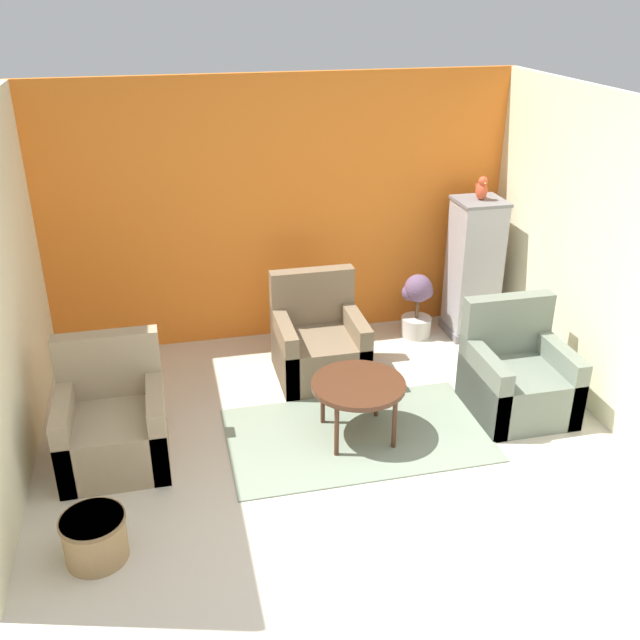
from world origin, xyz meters
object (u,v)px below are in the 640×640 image
Objects in this scene: birdcage at (474,269)px; wicker_basket at (95,536)px; potted_plant at (417,304)px; coffee_table at (358,387)px; armchair_middle at (319,345)px; armchair_right at (517,378)px; armchair_left at (113,425)px; parrot at (482,189)px.

birdcage reaches higher than wicker_basket.
birdcage is 0.64m from potted_plant.
coffee_table is 0.52× the size of birdcage.
birdcage is at bearing 43.33° from coffee_table.
armchair_middle is 2.28× the size of wicker_basket.
potted_plant reaches higher than coffee_table.
coffee_table is 2.18m from birdcage.
armchair_right is 0.66× the size of birdcage.
coffee_table is 1.37m from armchair_right.
birdcage is (1.65, 0.48, 0.40)m from armchair_middle.
armchair_left is at bearing 176.24° from coffee_table.
coffee_table is 1.11× the size of potted_plant.
wicker_basket is at bearing -163.48° from armchair_right.
coffee_table is at bearing -85.74° from armchair_middle.
armchair_middle reaches higher than coffee_table.
parrot is (1.65, 0.48, 1.19)m from armchair_middle.
parrot is at bearing 34.36° from wicker_basket.
wicker_basket is at bearing -95.44° from armchair_left.
armchair_left is 2.28× the size of wicker_basket.
coffee_table is at bearing -176.75° from armchair_right.
parrot reaches higher than armchair_right.
armchair_right is at bearing -0.76° from armchair_left.
armchair_middle is 1.24m from potted_plant.
armchair_right is at bearing 16.52° from wicker_basket.
birdcage is (1.58, 1.49, 0.25)m from coffee_table.
armchair_middle is (-0.08, 1.01, -0.14)m from coffee_table.
armchair_left is 3.85m from parrot.
potted_plant is at bearing 39.61° from wicker_basket.
coffee_table is 2.41m from parrot.
armchair_left is 1.00× the size of armchair_right.
wicker_basket is at bearing -140.39° from potted_plant.
wicker_basket is (-3.49, -2.38, -0.52)m from birdcage.
armchair_left is 1.00× the size of armchair_middle.
parrot is at bearing 22.03° from armchair_left.
armchair_middle is (-1.44, 0.93, 0.00)m from armchair_right.
birdcage reaches higher than armchair_left.
armchair_left and armchair_middle have the same top height.
armchair_middle is 0.66× the size of birdcage.
parrot reaches higher than coffee_table.
armchair_middle is at bearing 46.03° from wicker_basket.
armchair_middle is 2.09m from parrot.
potted_plant is at bearing 26.59° from armchair_left.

